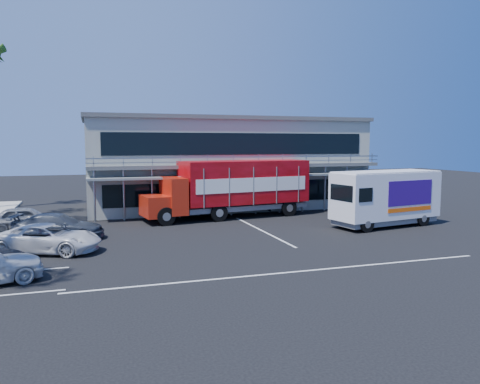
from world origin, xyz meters
name	(u,v)px	position (x,y,z in m)	size (l,w,h in m)	color
ground	(246,243)	(0.00, 0.00, 0.00)	(120.00, 120.00, 0.00)	black
building	(223,162)	(3.00, 14.94, 3.66)	(22.40, 12.00, 7.30)	#A4A99B
red_truck	(234,186)	(1.93, 8.39, 2.21)	(12.18, 4.37, 4.01)	#B3200E
white_van	(386,197)	(9.99, 2.00, 1.86)	(7.48, 3.64, 3.50)	white
parked_car_c	(48,238)	(-9.77, 0.80, 0.69)	(2.29, 4.96, 1.38)	silver
parked_car_d	(58,227)	(-9.50, 4.00, 0.70)	(1.97, 4.85, 1.41)	#343B46
parked_car_e	(26,219)	(-11.48, 7.20, 0.74)	(1.76, 4.36, 1.49)	gray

